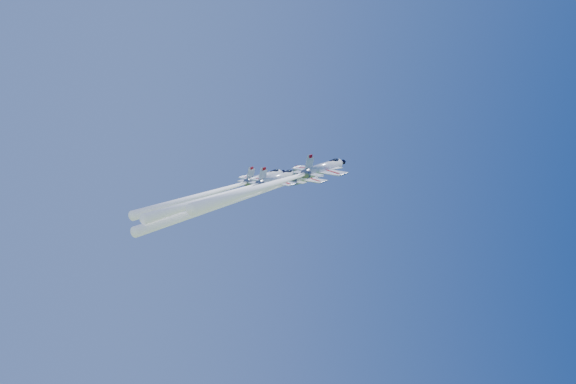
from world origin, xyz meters
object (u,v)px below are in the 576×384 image
object	(u,v)px
jet_lead	(255,193)
jet_right	(286,180)
jet_left	(225,189)
jet_slot	(238,190)

from	to	relation	value
jet_lead	jet_right	xyz separation A→B (m)	(4.48, -3.97, 1.93)
jet_left	jet_slot	distance (m)	10.99
jet_slot	jet_lead	bearing A→B (deg)	90.57
jet_lead	jet_slot	xyz separation A→B (m)	(-4.20, -3.93, -0.72)
jet_right	jet_slot	world-z (taller)	jet_right
jet_left	jet_right	world-z (taller)	jet_right
jet_left	jet_slot	xyz separation A→B (m)	(-0.26, -10.63, -2.79)
jet_lead	jet_left	bearing A→B (deg)	167.91
jet_left	jet_slot	world-z (taller)	jet_left
jet_right	jet_left	bearing A→B (deg)	175.72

